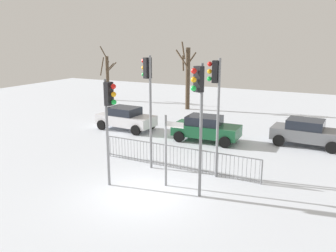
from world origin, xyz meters
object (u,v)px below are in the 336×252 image
object	(u,v)px
traffic_light_mid_right	(199,102)
direction_sign_post	(167,147)
traffic_light_foreground_left	(148,87)
car_grey_near	(307,132)
car_green_trailing	(206,128)
bare_tree_centre	(107,76)
car_white_far	(126,118)
bare_tree_left	(187,76)
traffic_light_foreground_right	(109,109)
traffic_light_rear_right	(216,92)

from	to	relation	value
traffic_light_mid_right	direction_sign_post	distance (m)	2.53
traffic_light_foreground_left	car_grey_near	size ratio (longest dim) A/B	1.32
car_green_trailing	bare_tree_centre	xyz separation A→B (m)	(-13.43, 8.96, 1.52)
car_white_far	bare_tree_left	bearing A→B (deg)	87.34
traffic_light_mid_right	traffic_light_foreground_right	world-z (taller)	traffic_light_mid_right
traffic_light_rear_right	traffic_light_foreground_right	distance (m)	4.38
car_green_trailing	bare_tree_left	distance (m)	9.72
direction_sign_post	car_green_trailing	distance (m)	6.93
car_green_trailing	bare_tree_centre	size ratio (longest dim) A/B	0.76
traffic_light_foreground_left	direction_sign_post	xyz separation A→B (m)	(1.73, -1.56, -2.08)
bare_tree_centre	car_white_far	bearing A→B (deg)	-48.45
traffic_light_foreground_right	bare_tree_centre	xyz separation A→B (m)	(-12.37, 16.77, -0.89)
traffic_light_mid_right	car_white_far	distance (m)	11.29
traffic_light_mid_right	car_white_far	world-z (taller)	traffic_light_mid_right
traffic_light_mid_right	traffic_light_foreground_left	world-z (taller)	traffic_light_foreground_left
traffic_light_mid_right	traffic_light_rear_right	distance (m)	2.25
traffic_light_rear_right	direction_sign_post	distance (m)	3.03
direction_sign_post	car_grey_near	size ratio (longest dim) A/B	0.76
traffic_light_foreground_left	direction_sign_post	world-z (taller)	traffic_light_foreground_left
traffic_light_mid_right	bare_tree_centre	world-z (taller)	bare_tree_centre
car_white_far	car_grey_near	bearing A→B (deg)	10.96
traffic_light_foreground_right	direction_sign_post	distance (m)	2.71
traffic_light_foreground_left	car_grey_near	distance (m)	9.69
traffic_light_rear_right	traffic_light_foreground_left	bearing A→B (deg)	91.00
bare_tree_left	bare_tree_centre	size ratio (longest dim) A/B	1.09
car_grey_near	car_green_trailing	xyz separation A→B (m)	(-5.33, -1.67, 0.00)
traffic_light_rear_right	bare_tree_left	distance (m)	15.00
traffic_light_mid_right	traffic_light_rear_right	world-z (taller)	traffic_light_rear_right
car_grey_near	car_green_trailing	distance (m)	5.58
car_grey_near	car_white_far	distance (m)	11.05
traffic_light_rear_right	direction_sign_post	bearing A→B (deg)	140.44
traffic_light_foreground_right	bare_tree_centre	world-z (taller)	bare_tree_centre
traffic_light_foreground_left	traffic_light_foreground_right	xyz separation A→B (m)	(-0.28, -2.56, -0.56)
traffic_light_foreground_right	direction_sign_post	bearing A→B (deg)	123.43
traffic_light_foreground_left	bare_tree_centre	bearing A→B (deg)	60.32
bare_tree_left	traffic_light_mid_right	bearing A→B (deg)	-64.87
direction_sign_post	car_grey_near	world-z (taller)	direction_sign_post
traffic_light_foreground_right	bare_tree_left	size ratio (longest dim) A/B	0.78
traffic_light_foreground_right	bare_tree_left	world-z (taller)	bare_tree_left
bare_tree_left	bare_tree_centre	xyz separation A→B (m)	(-8.62, 0.75, -0.47)
traffic_light_rear_right	car_grey_near	world-z (taller)	traffic_light_rear_right
traffic_light_foreground_left	bare_tree_left	bearing A→B (deg)	35.32
traffic_light_mid_right	direction_sign_post	bearing A→B (deg)	5.79
traffic_light_foreground_left	traffic_light_foreground_right	world-z (taller)	traffic_light_foreground_left
direction_sign_post	car_green_trailing	size ratio (longest dim) A/B	0.76
car_green_trailing	traffic_light_rear_right	bearing A→B (deg)	-68.11
car_white_far	car_green_trailing	bearing A→B (deg)	1.58
car_white_far	traffic_light_foreground_right	bearing A→B (deg)	-57.13
traffic_light_mid_right	traffic_light_foreground_left	size ratio (longest dim) A/B	0.98
bare_tree_left	car_green_trailing	bearing A→B (deg)	-59.59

